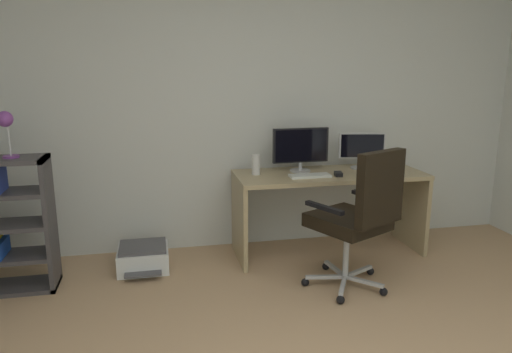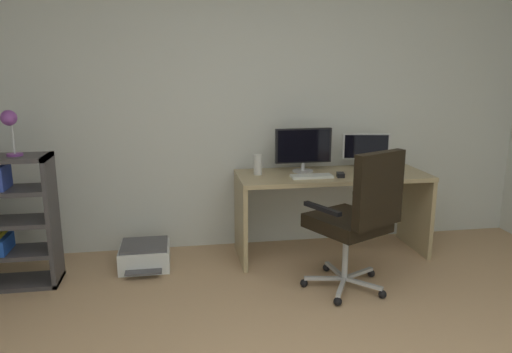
# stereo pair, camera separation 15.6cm
# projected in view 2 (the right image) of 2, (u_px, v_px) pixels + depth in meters

# --- Properties ---
(wall_back) EXTENTS (5.15, 0.10, 2.71)m
(wall_back) POSITION_uv_depth(u_px,v_px,m) (250.00, 96.00, 4.24)
(wall_back) COLOR silver
(wall_back) RESTS_ON ground
(desk) EXTENTS (1.62, 0.62, 0.72)m
(desk) POSITION_uv_depth(u_px,v_px,m) (332.00, 194.00, 4.12)
(desk) COLOR tan
(desk) RESTS_ON ground
(monitor_main) EXTENTS (0.49, 0.18, 0.38)m
(monitor_main) POSITION_uv_depth(u_px,v_px,m) (303.00, 147.00, 4.10)
(monitor_main) COLOR #B2B5B7
(monitor_main) RESTS_ON desk
(monitor_secondary) EXTENTS (0.41, 0.18, 0.32)m
(monitor_secondary) POSITION_uv_depth(u_px,v_px,m) (366.00, 149.00, 4.19)
(monitor_secondary) COLOR #B2B5B7
(monitor_secondary) RESTS_ON desk
(keyboard) EXTENTS (0.34, 0.13, 0.02)m
(keyboard) POSITION_uv_depth(u_px,v_px,m) (312.00, 176.00, 3.93)
(keyboard) COLOR silver
(keyboard) RESTS_ON desk
(computer_mouse) EXTENTS (0.08, 0.11, 0.03)m
(computer_mouse) POSITION_uv_depth(u_px,v_px,m) (341.00, 175.00, 3.95)
(computer_mouse) COLOR black
(computer_mouse) RESTS_ON desk
(desktop_speaker) EXTENTS (0.07, 0.07, 0.17)m
(desktop_speaker) POSITION_uv_depth(u_px,v_px,m) (258.00, 165.00, 4.01)
(desktop_speaker) COLOR silver
(desktop_speaker) RESTS_ON desk
(office_chair) EXTENTS (0.65, 0.70, 1.07)m
(office_chair) POSITION_uv_depth(u_px,v_px,m) (358.00, 215.00, 3.37)
(office_chair) COLOR #B7BABC
(office_chair) RESTS_ON ground
(desk_lamp) EXTENTS (0.12, 0.11, 0.33)m
(desk_lamp) POSITION_uv_depth(u_px,v_px,m) (10.00, 123.00, 3.37)
(desk_lamp) COLOR #7F3F96
(desk_lamp) RESTS_ON bookshelf
(printer) EXTENTS (0.40, 0.46, 0.20)m
(printer) POSITION_uv_depth(u_px,v_px,m) (145.00, 256.00, 3.92)
(printer) COLOR silver
(printer) RESTS_ON ground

